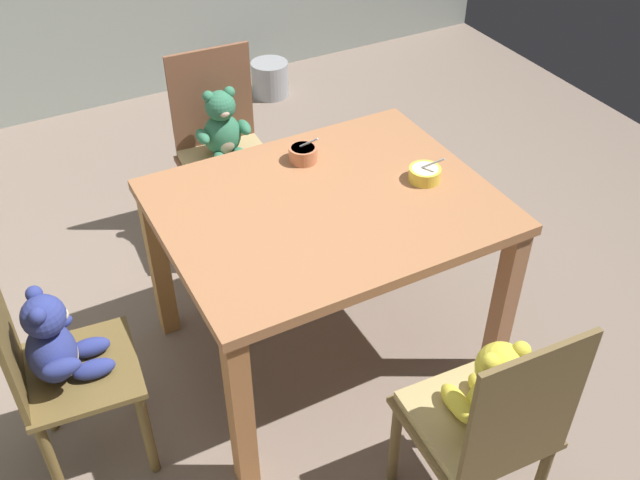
{
  "coord_description": "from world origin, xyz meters",
  "views": [
    {
      "loc": [
        -1.01,
        -1.84,
        2.27
      ],
      "look_at": [
        0.0,
        0.05,
        0.54
      ],
      "focal_mm": 40.91,
      "sensor_mm": 36.0,
      "label": 1
    }
  ],
  "objects": [
    {
      "name": "ground_plane",
      "position": [
        0.0,
        0.0,
        -0.02
      ],
      "size": [
        5.2,
        5.2,
        0.04
      ],
      "color": "#7C6A5D"
    },
    {
      "name": "dining_table",
      "position": [
        0.0,
        0.0,
        0.64
      ],
      "size": [
        1.17,
        0.93,
        0.75
      ],
      "color": "#A16942",
      "rests_on": "ground_plane"
    },
    {
      "name": "teddy_chair_far_center",
      "position": [
        -0.05,
        0.88,
        0.52
      ],
      "size": [
        0.44,
        0.42,
        0.93
      ],
      "rotation": [
        0.0,
        0.0,
        -1.62
      ],
      "color": "brown",
      "rests_on": "ground_plane"
    },
    {
      "name": "teddy_chair_near_front",
      "position": [
        0.07,
        -0.88,
        0.53
      ],
      "size": [
        0.43,
        0.4,
        0.92
      ],
      "rotation": [
        0.0,
        0.0,
        1.52
      ],
      "color": "brown",
      "rests_on": "ground_plane"
    },
    {
      "name": "teddy_chair_near_left",
      "position": [
        -1.0,
        -0.05,
        0.52
      ],
      "size": [
        0.41,
        0.42,
        0.82
      ],
      "rotation": [
        0.0,
        0.0,
        -0.1
      ],
      "color": "brown",
      "rests_on": "ground_plane"
    },
    {
      "name": "porridge_bowl_terracotta_far_center",
      "position": [
        0.05,
        0.28,
        0.78
      ],
      "size": [
        0.11,
        0.11,
        0.11
      ],
      "color": "#BD6F49",
      "rests_on": "dining_table"
    },
    {
      "name": "porridge_bowl_yellow_near_right",
      "position": [
        0.39,
        -0.05,
        0.78
      ],
      "size": [
        0.12,
        0.12,
        0.11
      ],
      "color": "gold",
      "rests_on": "dining_table"
    },
    {
      "name": "metal_pail",
      "position": [
        0.74,
        2.15,
        0.11
      ],
      "size": [
        0.24,
        0.24,
        0.23
      ],
      "primitive_type": "cylinder",
      "color": "#93969B",
      "rests_on": "ground_plane"
    }
  ]
}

